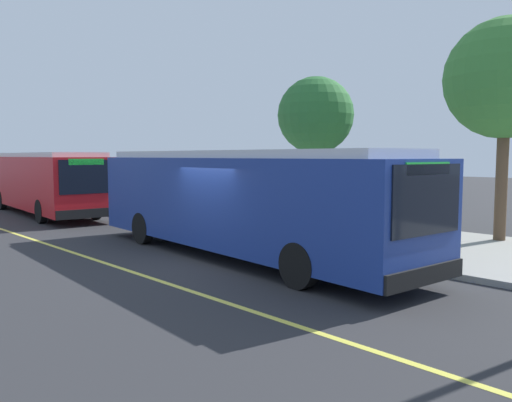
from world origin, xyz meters
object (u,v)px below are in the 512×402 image
transit_bus_main (239,199)px  pedestrian_commuter (390,215)px  route_sign_post (381,187)px  transit_bus_second (44,181)px  waiting_bench (349,220)px

transit_bus_main → pedestrian_commuter: bearing=52.2°
route_sign_post → transit_bus_second: bearing=-171.6°
waiting_bench → route_sign_post: 3.80m
transit_bus_main → waiting_bench: transit_bus_main is taller
route_sign_post → pedestrian_commuter: size_ratio=1.66×
transit_bus_main → transit_bus_second: same height
waiting_bench → route_sign_post: size_ratio=0.57×
transit_bus_second → pedestrian_commuter: size_ratio=7.01×
transit_bus_second → waiting_bench: bearing=18.3°
transit_bus_second → pedestrian_commuter: (17.06, 3.38, -0.50)m
waiting_bench → pedestrian_commuter: 2.93m
transit_bus_main → transit_bus_second: (-14.41, 0.03, -0.00)m
transit_bus_second → waiting_bench: size_ratio=7.40×
transit_bus_main → route_sign_post: 3.90m
waiting_bench → transit_bus_second: bearing=-161.7°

